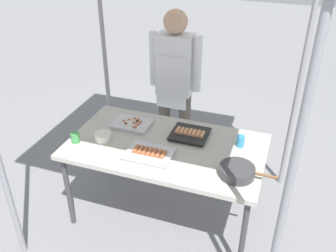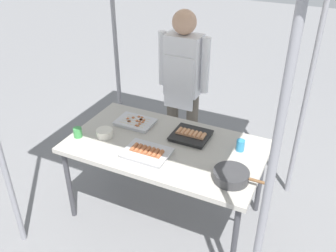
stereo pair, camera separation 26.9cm
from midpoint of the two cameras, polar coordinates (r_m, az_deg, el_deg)
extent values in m
plane|color=slate|center=(3.51, -2.54, -13.18)|extent=(18.00, 18.00, 0.00)
cube|color=#B7B2A8|center=(3.04, -2.85, -3.27)|extent=(1.60, 0.90, 0.04)
cylinder|color=#3F3F44|center=(3.32, -17.39, -9.65)|extent=(0.04, 0.04, 0.71)
cylinder|color=#3F3F44|center=(2.85, 8.75, -16.54)|extent=(0.04, 0.04, 0.71)
cylinder|color=#3F3F44|center=(3.83, -10.82, -2.68)|extent=(0.04, 0.04, 0.71)
cylinder|color=#3F3F44|center=(3.43, 11.48, -7.27)|extent=(0.04, 0.04, 0.71)
cylinder|color=gray|center=(2.01, 13.99, -11.02)|extent=(0.04, 0.04, 2.25)
cylinder|color=gray|center=(3.90, -11.73, 10.61)|extent=(0.04, 0.04, 2.25)
cylinder|color=gray|center=(3.38, 17.51, 6.64)|extent=(0.04, 0.04, 2.25)
cube|color=silver|center=(2.91, -5.54, -4.53)|extent=(0.35, 0.26, 0.02)
cube|color=silver|center=(2.90, -5.56, -4.28)|extent=(0.36, 0.27, 0.01)
cylinder|color=#B7663D|center=(2.93, -7.60, -3.65)|extent=(0.03, 0.10, 0.03)
cylinder|color=#B7663D|center=(2.92, -6.93, -3.80)|extent=(0.03, 0.10, 0.03)
cylinder|color=#B7663D|center=(2.91, -6.25, -3.94)|extent=(0.03, 0.10, 0.03)
cylinder|color=#B7663D|center=(2.89, -5.57, -4.09)|extent=(0.03, 0.10, 0.03)
cylinder|color=#B7663D|center=(2.88, -4.88, -4.24)|extent=(0.03, 0.10, 0.03)
cylinder|color=#B7663D|center=(2.86, -4.18, -4.39)|extent=(0.03, 0.10, 0.03)
cylinder|color=#B7663D|center=(2.85, -3.48, -4.55)|extent=(0.03, 0.10, 0.03)
cube|color=silver|center=(3.31, -7.91, 0.14)|extent=(0.32, 0.22, 0.02)
cube|color=silver|center=(3.31, -7.93, 0.38)|extent=(0.33, 0.24, 0.01)
cylinder|color=tan|center=(3.25, -8.50, -0.16)|extent=(0.24, 0.01, 0.01)
cube|color=#B7663D|center=(3.23, -7.66, -0.33)|extent=(0.02, 0.02, 0.02)
cube|color=#B7663D|center=(3.22, -7.42, -0.37)|extent=(0.02, 0.02, 0.02)
cylinder|color=tan|center=(3.28, -8.22, 0.14)|extent=(0.24, 0.01, 0.01)
cube|color=#B7663D|center=(3.29, -8.76, 0.25)|extent=(0.02, 0.02, 0.02)
cube|color=#B7663D|center=(3.25, -7.20, -0.05)|extent=(0.02, 0.02, 0.02)
cube|color=#B7663D|center=(3.29, -8.91, 0.27)|extent=(0.02, 0.02, 0.02)
cylinder|color=tan|center=(3.30, -7.94, 0.44)|extent=(0.24, 0.01, 0.01)
cube|color=#B7663D|center=(3.27, -6.76, 0.22)|extent=(0.02, 0.02, 0.02)
cube|color=#B7663D|center=(3.29, -7.26, 0.31)|extent=(0.02, 0.02, 0.02)
cube|color=#B7663D|center=(3.34, -9.10, 0.66)|extent=(0.02, 0.02, 0.02)
cube|color=#B7663D|center=(3.30, -7.66, 0.39)|extent=(0.02, 0.02, 0.02)
cylinder|color=tan|center=(3.33, -7.66, 0.74)|extent=(0.24, 0.01, 0.01)
cube|color=#B7663D|center=(3.30, -6.57, 0.54)|extent=(0.02, 0.02, 0.02)
cube|color=#B7663D|center=(3.35, -8.30, 0.86)|extent=(0.02, 0.02, 0.02)
cube|color=#B7663D|center=(3.31, -7.06, 0.63)|extent=(0.02, 0.02, 0.02)
cube|color=#B7663D|center=(3.31, -7.02, 0.62)|extent=(0.02, 0.02, 0.02)
cylinder|color=tan|center=(3.36, -7.39, 1.03)|extent=(0.24, 0.01, 0.01)
cube|color=#B7663D|center=(3.35, -6.95, 0.95)|extent=(0.02, 0.02, 0.02)
cube|color=#B7663D|center=(3.36, -7.44, 1.04)|extent=(0.02, 0.02, 0.02)
cube|color=black|center=(3.13, 0.91, -1.48)|extent=(0.30, 0.27, 0.02)
cube|color=black|center=(3.13, 0.91, -1.23)|extent=(0.31, 0.29, 0.01)
cylinder|color=tan|center=(3.15, -0.95, -0.72)|extent=(0.03, 0.09, 0.03)
cylinder|color=tan|center=(3.14, -0.34, -0.83)|extent=(0.03, 0.09, 0.03)
cylinder|color=tan|center=(3.13, 0.29, -0.95)|extent=(0.03, 0.09, 0.03)
cylinder|color=tan|center=(3.12, 0.91, -1.07)|extent=(0.03, 0.09, 0.03)
cylinder|color=tan|center=(3.11, 1.54, -1.19)|extent=(0.03, 0.09, 0.03)
cylinder|color=tan|center=(3.10, 2.18, -1.30)|extent=(0.03, 0.09, 0.03)
cylinder|color=tan|center=(3.09, 2.81, -1.42)|extent=(0.03, 0.09, 0.03)
cylinder|color=#38383A|center=(2.71, 7.75, -6.99)|extent=(0.26, 0.26, 0.07)
cylinder|color=brown|center=(2.68, 12.16, -7.57)|extent=(0.16, 0.02, 0.02)
cylinder|color=#386B33|center=(2.69, 7.79, -6.53)|extent=(0.24, 0.24, 0.01)
cylinder|color=silver|center=(3.14, -12.38, -1.68)|extent=(0.14, 0.14, 0.06)
cylinder|color=#338CBF|center=(3.02, 8.59, -2.39)|extent=(0.07, 0.07, 0.09)
cylinder|color=#3F994C|center=(3.17, -16.46, -1.79)|extent=(0.07, 0.07, 0.08)
cylinder|color=#595147|center=(3.93, -2.49, -0.11)|extent=(0.12, 0.12, 0.83)
cylinder|color=#595147|center=(3.86, 0.55, -0.67)|extent=(0.12, 0.12, 0.83)
cube|color=white|center=(3.57, -1.09, 9.40)|extent=(0.34, 0.20, 0.59)
cube|color=white|center=(3.54, -1.69, 6.56)|extent=(0.30, 0.02, 0.53)
cylinder|color=white|center=(3.64, -4.39, 10.23)|extent=(0.08, 0.08, 0.53)
cylinder|color=white|center=(3.50, 2.33, 9.40)|extent=(0.08, 0.08, 0.53)
sphere|color=tan|center=(3.45, -1.16, 15.72)|extent=(0.23, 0.23, 0.23)
camera|label=1|loc=(0.13, -92.58, -1.54)|focal=39.64mm
camera|label=2|loc=(0.13, 87.42, 1.54)|focal=39.64mm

